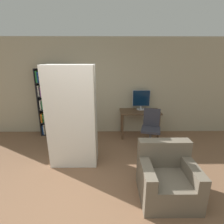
# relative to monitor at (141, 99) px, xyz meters

# --- Properties ---
(wall_back) EXTENTS (8.00, 0.06, 2.70)m
(wall_back) POSITION_rel_monitor_xyz_m (-1.19, 0.17, 0.32)
(wall_back) COLOR tan
(wall_back) RESTS_ON ground
(desk) EXTENTS (1.10, 0.62, 0.74)m
(desk) POSITION_rel_monitor_xyz_m (-0.05, -0.17, -0.40)
(desk) COLOR brown
(desk) RESTS_ON ground
(monitor) EXTENTS (0.50, 0.24, 0.56)m
(monitor) POSITION_rel_monitor_xyz_m (0.00, 0.00, 0.00)
(monitor) COLOR #B7B7BC
(monitor) RESTS_ON desk
(office_chair) EXTENTS (0.54, 0.54, 0.97)m
(office_chair) POSITION_rel_monitor_xyz_m (0.11, -0.88, -0.63)
(office_chair) COLOR #4C4C51
(office_chair) RESTS_ON ground
(bookshelf) EXTENTS (0.88, 0.33, 1.89)m
(bookshelf) POSITION_rel_monitor_xyz_m (-2.55, 0.01, -0.07)
(bookshelf) COLOR black
(bookshelf) RESTS_ON ground
(mattress_near) EXTENTS (0.94, 0.23, 2.03)m
(mattress_near) POSITION_rel_monitor_xyz_m (-1.62, -1.67, -0.02)
(mattress_near) COLOR silver
(mattress_near) RESTS_ON ground
(mattress_far) EXTENTS (0.94, 0.23, 2.03)m
(mattress_far) POSITION_rel_monitor_xyz_m (-1.62, -1.36, -0.02)
(mattress_far) COLOR silver
(mattress_far) RESTS_ON ground
(armchair) EXTENTS (0.85, 0.80, 0.85)m
(armchair) POSITION_rel_monitor_xyz_m (0.02, -2.47, -0.71)
(armchair) COLOR #665B4C
(armchair) RESTS_ON ground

